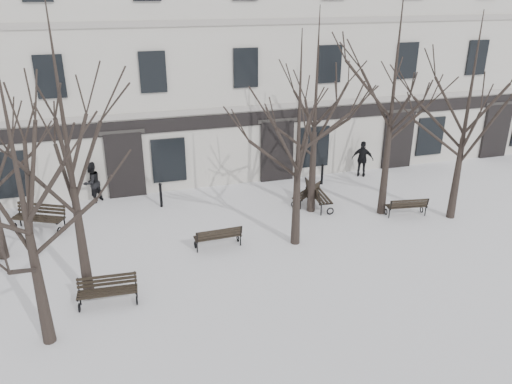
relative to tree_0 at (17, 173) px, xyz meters
name	(u,v)px	position (x,y,z in m)	size (l,w,h in m)	color
ground	(253,275)	(6.08, 1.61, -4.73)	(100.00, 100.00, 0.00)	white
building	(182,53)	(6.08, 14.57, 0.78)	(40.40, 10.20, 11.40)	beige
tree_0	(17,173)	(0.00, 0.00, 0.00)	(5.30, 5.30, 7.57)	black
tree_1	(64,127)	(0.99, 1.84, 0.55)	(5.91, 5.91, 8.45)	black
tree_2	(299,117)	(8.16, 3.27, -0.05)	(5.25, 5.25, 7.50)	black
tree_3	(470,95)	(15.00, 3.54, 0.24)	(5.57, 5.57, 7.96)	black
tree_5	(316,90)	(9.79, 5.73, 0.32)	(5.66, 5.66, 8.09)	black
tree_6	(395,78)	(12.50, 4.70, 0.79)	(6.18, 6.18, 8.84)	black
bench_0	(107,290)	(1.54, 1.31, -4.27)	(1.74, 0.73, 0.86)	black
bench_1	(218,236)	(5.39, 3.72, -4.27)	(1.70, 0.67, 0.85)	black
bench_2	(407,206)	(13.33, 4.15, -4.29)	(1.69, 0.82, 0.82)	black
bench_3	(39,217)	(-0.85, 7.09, -4.19)	(2.08, 1.54, 1.01)	black
bench_4	(307,193)	(9.96, 6.56, -4.29)	(1.61, 1.47, 0.82)	black
bench_5	(317,194)	(10.22, 6.10, -4.20)	(0.88, 2.01, 0.99)	black
bollard_a	(161,194)	(3.87, 7.93, -4.16)	(0.14, 0.14, 1.08)	black
bollard_b	(322,174)	(11.45, 8.40, -4.20)	(0.13, 0.13, 1.00)	black
pedestrian_b	(94,202)	(1.11, 9.28, -4.73)	(0.88, 0.69, 1.82)	black
pedestrian_c	(361,176)	(13.77, 8.84, -4.73)	(1.04, 0.43, 1.78)	black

